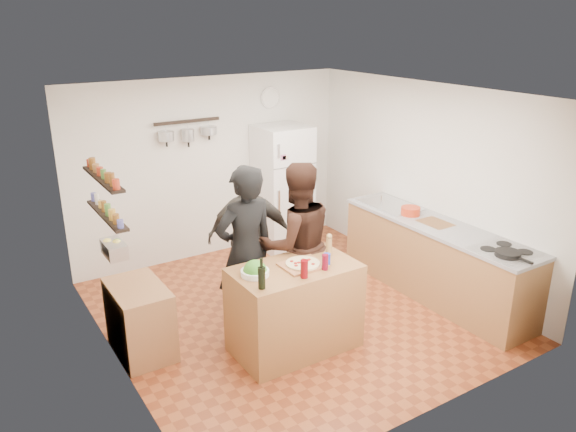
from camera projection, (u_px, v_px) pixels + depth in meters
room_shell at (275, 201)px, 6.41m from camera, size 4.20×4.20×4.20m
prep_island at (295, 308)px, 5.68m from camera, size 1.25×0.72×0.91m
pizza_board at (303, 265)px, 5.54m from camera, size 0.42×0.34×0.02m
pizza at (303, 263)px, 5.54m from camera, size 0.34×0.34×0.02m
salad_bowl at (255, 273)px, 5.34m from camera, size 0.27×0.27×0.05m
wine_bottle at (262, 278)px, 5.06m from camera, size 0.07×0.07×0.21m
wine_glass_near at (304, 269)px, 5.28m from camera, size 0.07×0.07×0.18m
wine_glass_far at (325, 262)px, 5.45m from camera, size 0.06×0.06×0.16m
pepper_mill at (329, 247)px, 5.76m from camera, size 0.06×0.06×0.19m
salt_canister at (327, 259)px, 5.56m from camera, size 0.07×0.07×0.12m
person_left at (246, 252)px, 5.81m from camera, size 0.70×0.48×1.87m
person_center at (296, 244)px, 6.07m from camera, size 1.00×0.85×1.83m
person_back at (250, 237)px, 6.47m from camera, size 1.06×0.82×1.67m
counter_run at (435, 260)px, 6.79m from camera, size 0.63×2.63×0.90m
stove_top at (506, 252)px, 5.88m from camera, size 0.60×0.62×0.02m
skillet at (508, 254)px, 5.75m from camera, size 0.26×0.26×0.05m
sink at (390, 205)px, 7.31m from camera, size 0.50×0.80×0.03m
cutting_board at (435, 224)px, 6.68m from camera, size 0.30×0.40×0.02m
red_bowl at (411, 211)px, 6.93m from camera, size 0.24×0.24×0.10m
fridge at (283, 188)px, 8.09m from camera, size 0.70×0.68×1.80m
wall_clock at (270, 98)px, 7.94m from camera, size 0.30×0.03×0.30m
spice_shelf_lower at (107, 215)px, 5.21m from camera, size 0.12×1.00×0.02m
spice_shelf_upper at (103, 179)px, 5.09m from camera, size 0.12×1.00×0.02m
produce_basket at (114, 249)px, 5.34m from camera, size 0.18×0.35×0.14m
side_table at (140, 319)px, 5.64m from camera, size 0.50×0.80×0.73m
pot_rack at (187, 121)px, 7.28m from camera, size 0.90×0.04×0.04m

